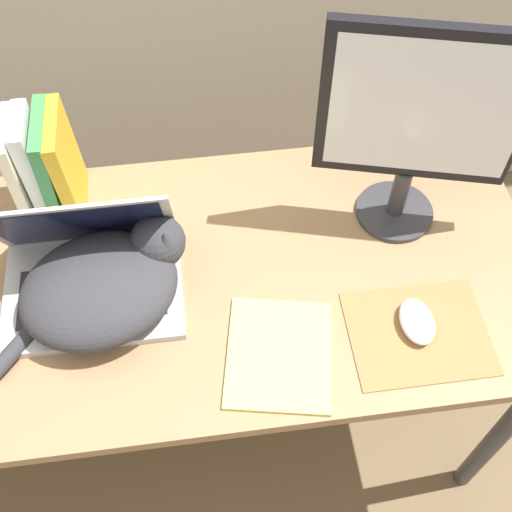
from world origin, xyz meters
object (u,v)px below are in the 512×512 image
object	(u,v)px
book_row	(46,167)
notepad	(279,354)
cat	(106,284)
laptop	(90,270)
computer_mouse	(417,321)
external_monitor	(419,123)

from	to	relation	value
book_row	notepad	bearing A→B (deg)	-45.19
cat	book_row	bearing A→B (deg)	112.89
laptop	notepad	size ratio (longest dim) A/B	1.33
laptop	book_row	world-z (taller)	same
cat	book_row	xyz separation A→B (m)	(-0.11, 0.27, 0.06)
computer_mouse	book_row	xyz separation A→B (m)	(-0.70, 0.40, 0.10)
external_monitor	computer_mouse	world-z (taller)	external_monitor
book_row	laptop	bearing A→B (deg)	-70.35
book_row	notepad	distance (m)	0.62
cat	external_monitor	size ratio (longest dim) A/B	0.83
cat	book_row	world-z (taller)	book_row
cat	notepad	distance (m)	0.36
laptop	computer_mouse	bearing A→B (deg)	-16.37
cat	external_monitor	world-z (taller)	external_monitor
notepad	computer_mouse	bearing A→B (deg)	5.53
external_monitor	computer_mouse	distance (m)	0.37
computer_mouse	book_row	world-z (taller)	book_row
laptop	notepad	distance (m)	0.41
computer_mouse	notepad	world-z (taller)	computer_mouse
cat	external_monitor	xyz separation A→B (m)	(0.62, 0.15, 0.20)
cat	notepad	world-z (taller)	cat
laptop	computer_mouse	size ratio (longest dim) A/B	3.45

